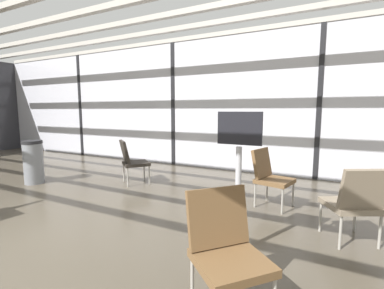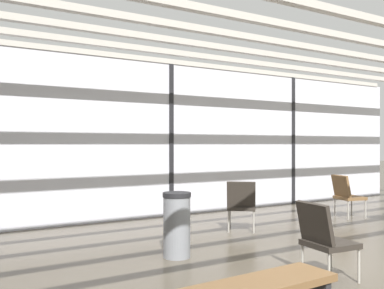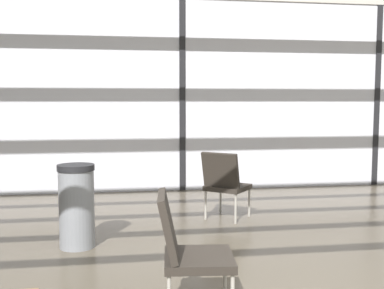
{
  "view_description": "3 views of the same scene",
  "coord_description": "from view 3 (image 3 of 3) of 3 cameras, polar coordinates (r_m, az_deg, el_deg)",
  "views": [
    {
      "loc": [
        3.72,
        -0.99,
        1.45
      ],
      "look_at": [
        1.11,
        4.11,
        0.72
      ],
      "focal_mm": 25.17,
      "sensor_mm": 36.0,
      "label": 1
    },
    {
      "loc": [
        -4.23,
        -2.67,
        1.5
      ],
      "look_at": [
        1.42,
        6.66,
        1.49
      ],
      "focal_mm": 39.69,
      "sensor_mm": 36.0,
      "label": 2
    },
    {
      "loc": [
        -1.04,
        -2.6,
        1.5
      ],
      "look_at": [
        0.39,
        6.63,
        0.64
      ],
      "focal_mm": 43.76,
      "sensor_mm": 36.0,
      "label": 3
    }
  ],
  "objects": [
    {
      "name": "glass_curtain_wall",
      "position": [
        7.87,
        -1.22,
        5.94
      ],
      "size": [
        14.0,
        0.08,
        3.18
      ],
      "primitive_type": "cube",
      "color": "silver",
      "rests_on": "ground"
    },
    {
      "name": "window_mullion_1",
      "position": [
        7.87,
        -1.22,
        5.94
      ],
      "size": [
        0.1,
        0.12,
        3.18
      ],
      "primitive_type": "cube",
      "color": "black",
      "rests_on": "ground"
    },
    {
      "name": "lounge_chair_3",
      "position": [
        5.95,
        4.02,
        -4.47
      ],
      "size": [
        0.7,
        0.71,
        0.87
      ],
      "rotation": [
        0.0,
        0.0,
        2.46
      ],
      "color": "#28231E",
      "rests_on": "ground"
    },
    {
      "name": "lounge_chair_4",
      "position": [
        3.34,
        -0.71,
        -12.32
      ],
      "size": [
        0.57,
        0.53,
        0.87
      ],
      "rotation": [
        0.0,
        0.0,
        1.47
      ],
      "color": "#28231E",
      "rests_on": "ground"
    },
    {
      "name": "window_mullion_2",
      "position": [
        9.03,
        21.49,
        5.49
      ],
      "size": [
        0.1,
        0.12,
        3.18
      ],
      "primitive_type": "cube",
      "color": "black",
      "rests_on": "ground"
    },
    {
      "name": "parked_airplane",
      "position": [
        12.16,
        -5.06,
        7.27
      ],
      "size": [
        11.94,
        3.85,
        3.85
      ],
      "color": "#B2BCD6",
      "rests_on": "ground"
    },
    {
      "name": "trash_bin",
      "position": [
        4.98,
        -13.88,
        -7.26
      ],
      "size": [
        0.38,
        0.38,
        0.86
      ],
      "color": "slate",
      "rests_on": "ground"
    }
  ]
}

